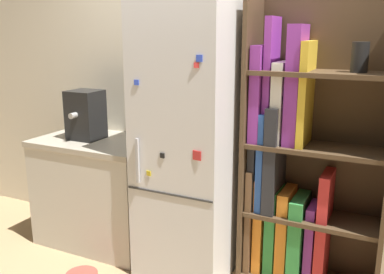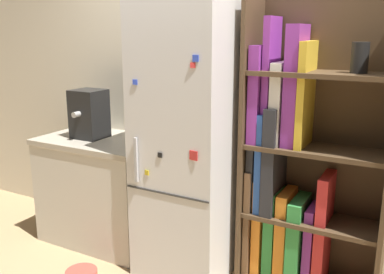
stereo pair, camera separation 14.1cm
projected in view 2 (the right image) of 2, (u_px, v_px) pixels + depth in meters
ground_plane at (184, 271)px, 3.12m from camera, size 16.00×16.00×0.00m
wall_back at (215, 86)px, 3.21m from camera, size 8.00×0.05×2.60m
refrigerator at (191, 138)px, 2.99m from camera, size 0.63×0.70×1.95m
bookshelf at (297, 165)px, 2.85m from camera, size 0.92×0.37×1.93m
kitchen_counter at (104, 189)px, 3.53m from camera, size 0.98×0.65×0.87m
espresso_machine at (89, 114)px, 3.40m from camera, size 0.24×0.29×0.39m
pet_bowl at (81, 273)px, 3.04m from camera, size 0.23×0.23×0.05m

